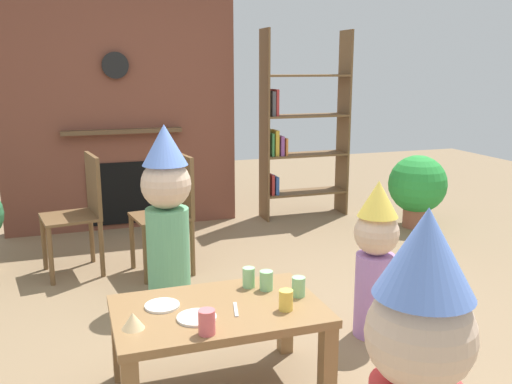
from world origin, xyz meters
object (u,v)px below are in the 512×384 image
paper_plate_front (197,318)px  potted_plant_tall (417,186)px  paper_cup_near_right (299,287)px  child_by_the_chairs (167,210)px  paper_cup_far_right (207,322)px  dining_chair_left (82,207)px  child_in_pink (375,255)px  paper_cup_center (266,280)px  birthday_cake_slice (133,321)px  paper_cup_near_left (286,300)px  paper_plate_rear (162,306)px  paper_cup_far_left (249,277)px  coffee_table (219,322)px  bookshelf (299,132)px  dining_chair_middle (172,206)px

paper_plate_front → potted_plant_tall: 3.49m
paper_cup_near_right → child_by_the_chairs: 1.26m
paper_cup_far_right → dining_chair_left: size_ratio=0.12×
paper_cup_far_right → potted_plant_tall: size_ratio=0.15×
child_in_pink → paper_cup_center: bearing=-3.3°
paper_plate_front → child_in_pink: 1.19m
birthday_cake_slice → dining_chair_left: (-0.15, 2.00, 0.03)m
paper_cup_near_right → child_in_pink: size_ratio=0.11×
paper_cup_near_left → paper_plate_front: size_ratio=0.54×
paper_cup_far_right → birthday_cake_slice: paper_cup_far_right is taller
paper_cup_center → child_by_the_chairs: child_by_the_chairs is taller
child_in_pink → paper_plate_rear: bearing=-6.9°
paper_cup_near_left → paper_cup_far_left: bearing=104.2°
coffee_table → child_in_pink: bearing=16.0°
bookshelf → paper_cup_far_right: size_ratio=17.66×
paper_cup_near_right → paper_cup_far_left: bearing=136.5°
potted_plant_tall → dining_chair_middle: bearing=-170.0°
paper_cup_near_right → paper_cup_far_right: 0.57m
child_in_pink → child_by_the_chairs: bearing=-56.4°
birthday_cake_slice → dining_chair_left: bearing=94.3°
child_by_the_chairs → dining_chair_middle: child_by_the_chairs is taller
paper_cup_near_left → dining_chair_middle: (-0.20, 1.84, 0.02)m
paper_plate_rear → dining_chair_middle: bearing=78.2°
potted_plant_tall → paper_cup_near_left: bearing=-134.9°
bookshelf → child_in_pink: (-0.61, -2.60, -0.39)m
paper_cup_center → paper_plate_rear: paper_cup_center is taller
paper_cup_near_right → paper_plate_front: size_ratio=0.55×
paper_plate_rear → dining_chair_left: bearing=99.5°
paper_cup_far_left → child_in_pink: child_in_pink is taller
paper_cup_center → paper_cup_near_right: bearing=-45.2°
paper_plate_front → dining_chair_middle: bearing=83.2°
dining_chair_middle → potted_plant_tall: size_ratio=1.27×
paper_cup_center → paper_cup_far_left: 0.10m
bookshelf → coffee_table: size_ratio=1.95×
birthday_cake_slice → dining_chair_middle: (0.49, 1.81, 0.03)m
paper_cup_far_left → paper_plate_rear: paper_cup_far_left is taller
paper_cup_far_left → potted_plant_tall: potted_plant_tall is taller
dining_chair_left → coffee_table: bearing=97.1°
paper_cup_near_left → paper_cup_near_right: size_ratio=0.99×
paper_cup_near_right → paper_cup_far_left: (-0.20, 0.19, 0.00)m
paper_cup_center → birthday_cake_slice: size_ratio=0.99×
paper_cup_near_right → paper_cup_far_right: size_ratio=0.91×
coffee_table → paper_plate_front: 0.17m
paper_cup_far_left → paper_plate_front: paper_cup_far_left is taller
paper_cup_far_left → child_by_the_chairs: (-0.25, 0.99, 0.13)m
dining_chair_left → dining_chair_middle: 0.67m
paper_cup_near_right → paper_plate_rear: bearing=172.5°
paper_cup_center → paper_cup_far_left: paper_cup_far_left is taller
coffee_table → paper_cup_near_right: paper_cup_near_right is taller
paper_cup_near_right → birthday_cake_slice: bearing=-173.4°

